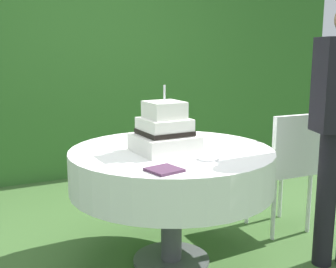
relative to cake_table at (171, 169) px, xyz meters
The scene contains 8 objects.
ground_plane 0.61m from the cake_table, ahead, with size 20.00×20.00×0.00m, color #3D602D.
foliage_hedge 2.47m from the cake_table, 90.00° to the left, with size 6.74×0.60×2.51m, color #336628.
cake_table is the anchor object (origin of this frame).
wedding_cake 0.25m from the cake_table, 152.55° to the right, with size 0.35×0.35×0.39m.
serving_plate_near 0.35m from the cake_table, 78.69° to the right, with size 0.12×0.12×0.01m, color white.
serving_plate_far 0.42m from the cake_table, 79.95° to the left, with size 0.11×0.11×0.01m, color white.
napkin_stack 0.50m from the cake_table, 121.55° to the right, with size 0.15×0.15×0.01m, color #4C2D47.
garden_chair 0.96m from the cake_table, ahead, with size 0.42×0.42×0.89m.
Camera 1 is at (-1.16, -2.24, 1.32)m, focal length 45.57 mm.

